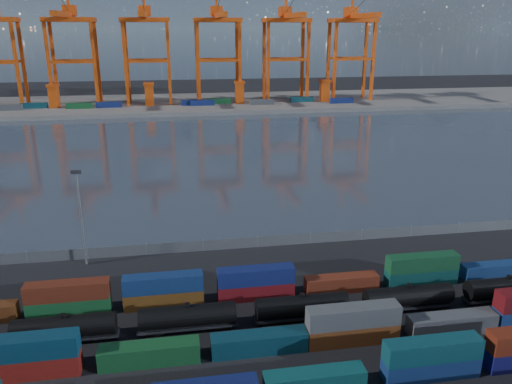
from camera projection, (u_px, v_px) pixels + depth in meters
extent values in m
plane|color=black|center=(294.00, 335.00, 65.38)|extent=(700.00, 700.00, 0.00)
plane|color=#313B47|center=(218.00, 151.00, 163.78)|extent=(700.00, 700.00, 0.00)
cube|color=#514F4C|center=(199.00, 103.00, 261.86)|extent=(700.00, 70.00, 2.00)
cube|color=#0D4646|center=(315.00, 381.00, 54.95)|extent=(11.31, 2.30, 2.45)
cube|color=navy|center=(430.00, 368.00, 57.11)|extent=(11.31, 2.30, 2.45)
cube|color=#0D3C45|center=(433.00, 349.00, 56.35)|extent=(11.31, 2.30, 2.45)
cube|color=maroon|center=(27.00, 366.00, 57.27)|extent=(11.90, 2.42, 2.58)
cube|color=#0C2F42|center=(24.00, 347.00, 56.46)|extent=(11.90, 2.42, 2.58)
cube|color=#124621|center=(150.00, 354.00, 59.44)|extent=(11.90, 2.42, 2.58)
cube|color=#0B2F3D|center=(259.00, 343.00, 61.53)|extent=(11.90, 2.42, 2.58)
cube|color=#623013|center=(352.00, 333.00, 63.42)|extent=(11.90, 2.42, 2.58)
cube|color=#484B4E|center=(353.00, 316.00, 62.62)|extent=(11.90, 2.42, 2.58)
cube|color=#45474A|center=(452.00, 323.00, 65.58)|extent=(11.90, 2.42, 2.58)
cube|color=#154F25|center=(69.00, 306.00, 69.77)|extent=(11.34, 2.31, 2.46)
cube|color=#5A2012|center=(67.00, 290.00, 69.00)|extent=(11.34, 2.31, 2.46)
cube|color=#5E3812|center=(164.00, 298.00, 71.83)|extent=(11.34, 2.31, 2.46)
cube|color=navy|center=(163.00, 283.00, 71.06)|extent=(11.34, 2.31, 2.46)
cube|color=maroon|center=(256.00, 290.00, 73.95)|extent=(11.34, 2.31, 2.46)
cube|color=navy|center=(256.00, 276.00, 73.18)|extent=(11.34, 2.31, 2.46)
cube|color=maroon|center=(341.00, 283.00, 76.03)|extent=(11.34, 2.31, 2.46)
cube|color=#0B3B39|center=(421.00, 277.00, 78.08)|extent=(11.34, 2.31, 2.46)
cube|color=#124626|center=(422.00, 262.00, 77.31)|extent=(11.34, 2.31, 2.46)
cube|color=navy|center=(496.00, 270.00, 80.10)|extent=(11.34, 2.31, 2.46)
cylinder|color=black|center=(64.00, 327.00, 63.13)|extent=(12.69, 2.83, 2.83)
cylinder|color=black|center=(63.00, 316.00, 62.64)|extent=(0.78, 0.78, 0.49)
cube|color=black|center=(66.00, 337.00, 63.62)|extent=(13.18, 1.95, 0.39)
cube|color=black|center=(30.00, 343.00, 63.05)|extent=(2.44, 1.76, 0.59)
cube|color=black|center=(102.00, 337.00, 64.43)|extent=(2.44, 1.76, 0.59)
cylinder|color=black|center=(188.00, 316.00, 65.57)|extent=(12.69, 2.83, 2.83)
cylinder|color=black|center=(187.00, 305.00, 65.09)|extent=(0.78, 0.78, 0.49)
cube|color=black|center=(188.00, 326.00, 66.06)|extent=(13.18, 1.95, 0.39)
cube|color=black|center=(155.00, 332.00, 65.49)|extent=(2.44, 1.76, 0.59)
cube|color=black|center=(221.00, 325.00, 66.87)|extent=(2.44, 1.76, 0.59)
cylinder|color=black|center=(302.00, 305.00, 68.01)|extent=(12.69, 2.83, 2.83)
cylinder|color=black|center=(302.00, 295.00, 67.53)|extent=(0.78, 0.78, 0.49)
cube|color=black|center=(302.00, 315.00, 68.50)|extent=(13.18, 1.95, 0.39)
cube|color=black|center=(270.00, 321.00, 67.93)|extent=(2.44, 1.76, 0.59)
cube|color=black|center=(332.00, 315.00, 69.31)|extent=(2.44, 1.76, 0.59)
cylinder|color=black|center=(408.00, 296.00, 70.45)|extent=(12.69, 2.83, 2.83)
cylinder|color=black|center=(409.00, 286.00, 69.97)|extent=(0.78, 0.78, 0.49)
cube|color=black|center=(407.00, 306.00, 70.94)|extent=(13.18, 1.95, 0.39)
cube|color=black|center=(378.00, 311.00, 70.37)|extent=(2.44, 1.76, 0.59)
cube|color=black|center=(436.00, 305.00, 71.75)|extent=(2.44, 1.76, 0.59)
cylinder|color=black|center=(508.00, 287.00, 72.90)|extent=(12.69, 2.83, 2.83)
cylinder|color=black|center=(509.00, 277.00, 72.41)|extent=(0.78, 0.78, 0.49)
cube|color=black|center=(506.00, 296.00, 73.38)|extent=(13.18, 1.95, 0.39)
cube|color=black|center=(478.00, 301.00, 72.81)|extent=(2.44, 1.76, 0.59)
cube|color=#595B5E|center=(258.00, 242.00, 91.31)|extent=(160.00, 0.06, 2.00)
cylinder|color=slate|center=(27.00, 257.00, 84.98)|extent=(0.12, 0.12, 2.20)
cylinder|color=slate|center=(88.00, 253.00, 86.55)|extent=(0.12, 0.12, 2.20)
cylinder|color=slate|center=(146.00, 249.00, 88.13)|extent=(0.12, 0.12, 2.20)
cylinder|color=slate|center=(203.00, 245.00, 89.70)|extent=(0.12, 0.12, 2.20)
cylinder|color=slate|center=(258.00, 241.00, 91.28)|extent=(0.12, 0.12, 2.20)
cylinder|color=slate|center=(311.00, 238.00, 92.85)|extent=(0.12, 0.12, 2.20)
cylinder|color=slate|center=(362.00, 234.00, 94.43)|extent=(0.12, 0.12, 2.20)
cylinder|color=slate|center=(411.00, 231.00, 96.00)|extent=(0.12, 0.12, 2.20)
cylinder|color=slate|center=(459.00, 228.00, 97.58)|extent=(0.12, 0.12, 2.20)
cylinder|color=slate|center=(505.00, 225.00, 99.15)|extent=(0.12, 0.12, 2.20)
cylinder|color=slate|center=(82.00, 220.00, 82.53)|extent=(0.36, 0.36, 16.00)
cube|color=black|center=(76.00, 172.00, 79.94)|extent=(1.60, 0.40, 0.60)
cube|color=#C9440E|center=(17.00, 67.00, 232.28)|extent=(1.50, 1.50, 42.31)
cube|color=#C9440E|center=(24.00, 66.00, 242.85)|extent=(1.50, 1.50, 42.31)
cube|color=#C9440E|center=(0.00, 61.00, 240.57)|extent=(20.68, 1.32, 1.32)
cube|color=#C9440E|center=(49.00, 67.00, 234.54)|extent=(1.50, 1.50, 42.31)
cube|color=#C9440E|center=(54.00, 65.00, 245.11)|extent=(1.50, 1.50, 42.31)
cube|color=#C9440E|center=(95.00, 66.00, 237.79)|extent=(1.50, 1.50, 42.31)
cube|color=#C9440E|center=(98.00, 65.00, 248.37)|extent=(1.50, 1.50, 42.31)
cube|color=#C9440E|center=(72.00, 62.00, 235.51)|extent=(20.68, 1.32, 1.32)
cube|color=#C9440E|center=(76.00, 61.00, 246.08)|extent=(20.68, 1.32, 1.32)
cube|color=#C9440E|center=(69.00, 20.00, 234.86)|extent=(23.50, 13.16, 2.07)
cube|color=#C9440E|center=(64.00, 15.00, 223.70)|extent=(2.82, 45.13, 2.35)
cube|color=#C9440E|center=(70.00, 10.00, 237.07)|extent=(5.64, 7.52, 4.70)
cube|color=#C9440E|center=(126.00, 66.00, 240.05)|extent=(1.50, 1.50, 42.31)
cube|color=#C9440E|center=(127.00, 64.00, 250.62)|extent=(1.50, 1.50, 42.31)
cube|color=#C9440E|center=(169.00, 65.00, 243.31)|extent=(1.50, 1.50, 42.31)
cube|color=#C9440E|center=(169.00, 64.00, 253.88)|extent=(1.50, 1.50, 42.31)
cube|color=#C9440E|center=(147.00, 61.00, 241.02)|extent=(20.68, 1.32, 1.32)
cube|color=#C9440E|center=(148.00, 60.00, 251.59)|extent=(20.68, 1.32, 1.32)
cube|color=#C9440E|center=(145.00, 20.00, 240.37)|extent=(23.50, 13.16, 2.07)
cube|color=#C9440E|center=(144.00, 15.00, 229.22)|extent=(2.82, 45.13, 2.35)
cube|color=#C9440E|center=(145.00, 11.00, 242.58)|extent=(5.64, 7.52, 4.70)
cube|color=#C9440E|center=(198.00, 65.00, 245.56)|extent=(1.50, 1.50, 42.31)
cube|color=#C9440E|center=(197.00, 64.00, 256.13)|extent=(1.50, 1.50, 42.31)
cube|color=#C9440E|center=(240.00, 65.00, 248.82)|extent=(1.50, 1.50, 42.31)
cube|color=#C9440E|center=(237.00, 63.00, 259.39)|extent=(1.50, 1.50, 42.31)
cube|color=#C9440E|center=(219.00, 60.00, 246.53)|extent=(20.68, 1.32, 1.32)
cube|color=#C9440E|center=(217.00, 59.00, 257.10)|extent=(20.68, 1.32, 1.32)
cube|color=#C9440E|center=(217.00, 20.00, 245.89)|extent=(23.50, 13.16, 2.07)
cube|color=#C9440E|center=(219.00, 15.00, 234.73)|extent=(2.82, 45.13, 2.35)
cube|color=#C9440E|center=(216.00, 11.00, 248.09)|extent=(5.64, 7.52, 4.70)
cylinder|color=black|center=(220.00, 0.00, 230.56)|extent=(0.23, 38.70, 12.76)
cube|color=#C9440E|center=(268.00, 64.00, 251.07)|extent=(1.50, 1.50, 42.31)
cube|color=#C9440E|center=(264.00, 63.00, 261.64)|extent=(1.50, 1.50, 42.31)
cube|color=#C9440E|center=(308.00, 64.00, 254.33)|extent=(1.50, 1.50, 42.31)
cube|color=#C9440E|center=(302.00, 62.00, 264.90)|extent=(1.50, 1.50, 42.31)
cube|color=#C9440E|center=(288.00, 60.00, 252.04)|extent=(20.68, 1.32, 1.32)
cube|color=#C9440E|center=(283.00, 59.00, 262.61)|extent=(20.68, 1.32, 1.32)
cube|color=#C9440E|center=(286.00, 20.00, 251.40)|extent=(23.50, 13.16, 2.07)
cube|color=#C9440E|center=(292.00, 16.00, 240.24)|extent=(2.82, 45.13, 2.35)
cube|color=#C9440E|center=(285.00, 12.00, 253.60)|extent=(5.64, 7.52, 4.70)
cylinder|color=black|center=(293.00, 1.00, 236.08)|extent=(0.23, 38.70, 12.76)
cube|color=#C9440E|center=(335.00, 64.00, 256.58)|extent=(1.50, 1.50, 42.31)
cube|color=#C9440E|center=(328.00, 62.00, 267.16)|extent=(1.50, 1.50, 42.31)
cube|color=#C9440E|center=(373.00, 63.00, 259.84)|extent=(1.50, 1.50, 42.31)
cube|color=#C9440E|center=(365.00, 62.00, 270.41)|extent=(1.50, 1.50, 42.31)
cube|color=#C9440E|center=(354.00, 59.00, 257.55)|extent=(20.68, 1.32, 1.32)
cube|color=#C9440E|center=(347.00, 58.00, 268.13)|extent=(20.68, 1.32, 1.32)
cube|color=#C9440E|center=(353.00, 20.00, 256.91)|extent=(23.50, 13.16, 2.07)
cube|color=#C9440E|center=(361.00, 16.00, 245.75)|extent=(2.82, 45.13, 2.35)
cube|color=#C9440E|center=(351.00, 12.00, 259.12)|extent=(5.64, 7.52, 4.70)
cylinder|color=black|center=(363.00, 1.00, 241.59)|extent=(0.23, 38.70, 12.76)
cube|color=navy|center=(202.00, 103.00, 246.89)|extent=(12.00, 2.44, 2.60)
cube|color=navy|center=(341.00, 101.00, 254.51)|extent=(12.00, 2.44, 2.60)
cube|color=navy|center=(193.00, 103.00, 247.53)|extent=(12.00, 2.44, 2.60)
cube|color=#0C3842|center=(34.00, 106.00, 237.86)|extent=(12.00, 2.44, 2.60)
cube|color=#3F4244|center=(9.00, 108.00, 231.85)|extent=(12.00, 2.44, 2.60)
cube|color=#3F4244|center=(262.00, 102.00, 249.72)|extent=(12.00, 2.44, 2.60)
cube|color=#144C23|center=(79.00, 106.00, 237.24)|extent=(12.00, 2.44, 2.60)
cube|color=navy|center=(109.00, 105.00, 240.63)|extent=(12.00, 2.44, 2.60)
cube|color=#144C23|center=(219.00, 101.00, 252.76)|extent=(12.00, 2.44, 2.60)
cube|color=#0C3842|center=(302.00, 99.00, 258.93)|extent=(12.00, 2.44, 2.60)
cube|color=#C9440E|center=(54.00, 97.00, 239.60)|extent=(4.00, 6.00, 10.00)
cube|color=#C9440E|center=(53.00, 85.00, 237.89)|extent=(5.00, 7.00, 1.20)
cube|color=#C9440E|center=(149.00, 95.00, 246.69)|extent=(4.00, 6.00, 10.00)
cube|color=#C9440E|center=(149.00, 84.00, 244.97)|extent=(5.00, 7.00, 1.20)
cube|color=#C9440E|center=(239.00, 93.00, 253.77)|extent=(4.00, 6.00, 10.00)
cube|color=#C9440E|center=(239.00, 82.00, 252.06)|extent=(5.00, 7.00, 1.20)
cube|color=#C9440E|center=(325.00, 91.00, 260.86)|extent=(4.00, 6.00, 10.00)
cube|color=#C9440E|center=(325.00, 81.00, 259.15)|extent=(5.00, 7.00, 1.20)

